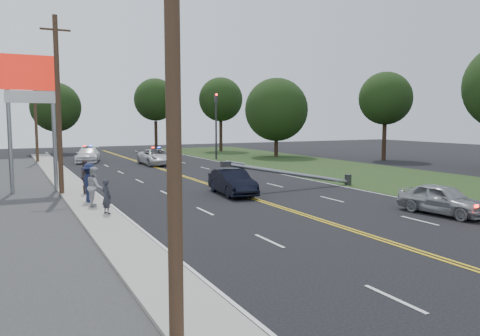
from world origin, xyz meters
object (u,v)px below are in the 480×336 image
utility_pole_near (173,76)px  bystander_b (95,186)px  utility_pole_far (35,111)px  traffic_signal (216,120)px  pylon_sign (30,90)px  emergency_b (88,155)px  utility_pole_mid (58,105)px  bystander_a (107,196)px  waiting_sedan (443,199)px  emergency_a (156,157)px  fallen_streetlight (298,174)px  crashed_sedan (232,182)px  bystander_d (85,177)px  bystander_c (89,183)px

utility_pole_near → bystander_b: 15.63m
utility_pole_far → traffic_signal: bearing=-12.9°
pylon_sign → traffic_signal: 24.75m
pylon_sign → emergency_b: size_ratio=1.56×
utility_pole_mid → bystander_a: bearing=-80.6°
pylon_sign → utility_pole_far: 20.06m
waiting_sedan → emergency_a: size_ratio=0.76×
fallen_streetlight → bystander_a: size_ratio=6.03×
waiting_sedan → bystander_a: bystander_a is taller
pylon_sign → emergency_a: size_ratio=1.48×
utility_pole_mid → waiting_sedan: size_ratio=2.45×
fallen_streetlight → utility_pole_far: size_ratio=0.94×
emergency_a → emergency_b: (-5.37, 5.57, -0.01)m
pylon_sign → bystander_b: (2.33, -6.92, -4.92)m
traffic_signal → utility_pole_far: utility_pole_far is taller
waiting_sedan → emergency_b: size_ratio=0.79×
fallen_streetlight → crashed_sedan: (-4.63, -0.19, -0.19)m
utility_pole_far → bystander_d: bearing=-87.1°
utility_pole_near → utility_pole_mid: bearing=90.0°
waiting_sedan → emergency_a: 28.78m
pylon_sign → emergency_b: pylon_sign is taller
utility_pole_mid → waiting_sedan: utility_pole_mid is taller
traffic_signal → emergency_b: bearing=169.3°
crashed_sedan → emergency_b: size_ratio=0.86×
bystander_b → bystander_c: size_ratio=0.96×
utility_pole_far → bystander_c: (0.97, -25.71, -3.97)m
pylon_sign → emergency_b: bearing=72.4°
waiting_sedan → bystander_a: 15.13m
fallen_streetlight → utility_pole_near: size_ratio=0.94×
utility_pole_far → waiting_sedan: 38.74m
utility_pole_mid → bystander_b: bearing=-78.2°
utility_pole_far → bystander_a: size_ratio=6.44×
emergency_b → pylon_sign: bearing=-93.2°
traffic_signal → fallen_streetlight: 22.62m
pylon_sign → bystander_c: bearing=-68.3°
bystander_a → bystander_b: bystander_b is taller
traffic_signal → bystander_b: (-16.47, -22.92, -3.13)m
utility_pole_near → bystander_a: utility_pole_near is taller
pylon_sign → bystander_b: pylon_sign is taller
utility_pole_near → bystander_d: bearing=86.5°
waiting_sedan → bystander_d: bystander_d is taller
pylon_sign → waiting_sedan: 23.02m
emergency_a → bystander_c: bystander_c is taller
utility_pole_near → bystander_a: (1.17, 12.90, -4.19)m
emergency_a → utility_pole_mid: bearing=-124.9°
utility_pole_far → bystander_c: 26.03m
emergency_a → emergency_b: 7.74m
fallen_streetlight → utility_pole_mid: (-13.39, 4.00, 4.17)m
bystander_d → emergency_b: bearing=3.7°
utility_pole_near → bystander_b: bearing=86.1°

